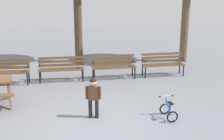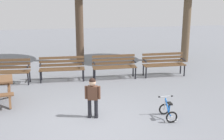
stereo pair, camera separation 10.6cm
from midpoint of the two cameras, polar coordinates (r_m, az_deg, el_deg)
The scene contains 7 objects.
ground at distance 7.55m, azimuth -3.20°, elevation -10.23°, with size 36.00×36.00×0.00m, color slate.
park_bench_far_left at distance 11.05m, azimuth -19.02°, elevation 0.12°, with size 1.63×0.56×0.85m.
park_bench_left at distance 10.95m, azimuth -9.16°, elevation 0.64°, with size 1.61×0.49×0.85m.
park_bench_right at distance 11.09m, azimuth 0.68°, elevation 1.03°, with size 1.60×0.47×0.85m.
park_bench_far_right at distance 11.59m, azimuth 9.95°, elevation 1.43°, with size 1.60×0.47×0.85m.
child_standing at distance 7.72m, azimuth -3.28°, elevation -4.62°, with size 0.40×0.21×1.06m.
kids_bicycle at distance 7.92m, azimuth 10.91°, elevation -7.65°, with size 0.39×0.56×0.54m.
Camera 2 is at (-0.69, -6.78, 3.26)m, focal length 48.44 mm.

